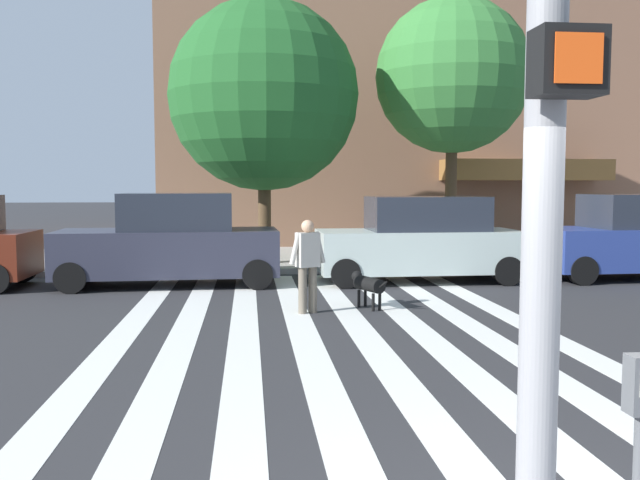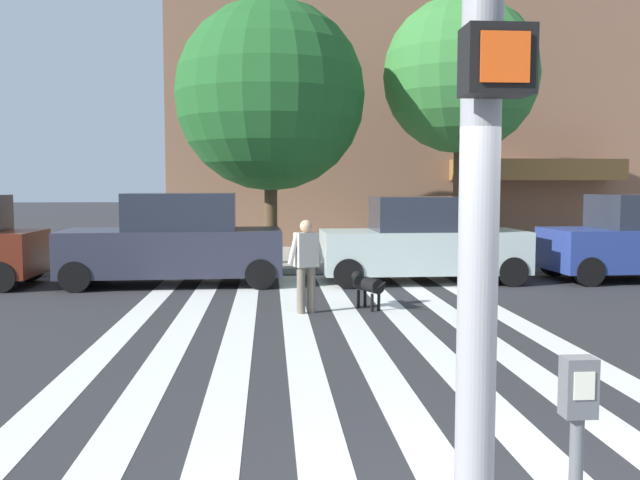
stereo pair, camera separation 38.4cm
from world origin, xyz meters
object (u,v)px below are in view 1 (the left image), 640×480
parking_meter_curbside (640,462)px  dog_on_leash (368,284)px  parked_car_behind_first (171,242)px  street_tree_middle (453,76)px  street_tree_nearest (264,96)px  parked_car_third_in_line (420,241)px  parked_car_fourth_in_line (635,238)px  pedestrian_dog_walker (308,261)px

parking_meter_curbside → dog_on_leash: bearing=87.3°
parked_car_behind_first → street_tree_middle: (7.47, 3.56, 4.32)m
street_tree_nearest → dog_on_leash: size_ratio=6.69×
parked_car_behind_first → dog_on_leash: parked_car_behind_first is taller
parked_car_behind_first → street_tree_nearest: (2.16, 2.86, 3.62)m
street_tree_middle → dog_on_leash: street_tree_middle is taller
parked_car_behind_first → parking_meter_curbside: bearing=-74.7°
street_tree_nearest → parked_car_third_in_line: bearing=-39.1°
parking_meter_curbside → street_tree_middle: street_tree_middle is taller
parked_car_behind_first → street_tree_middle: 9.33m
parked_car_third_in_line → parking_meter_curbside: bearing=-100.1°
parked_car_fourth_in_line → dog_on_leash: (-7.07, -3.25, -0.52)m
dog_on_leash → parking_meter_curbside: bearing=-92.7°
parked_car_third_in_line → pedestrian_dog_walker: (-2.94, -3.61, -0.03)m
parked_car_fourth_in_line → street_tree_nearest: street_tree_nearest is taller
parked_car_fourth_in_line → street_tree_middle: size_ratio=0.62×
parking_meter_curbside → parked_car_fourth_in_line: size_ratio=0.30×
parking_meter_curbside → parked_car_behind_first: 13.07m
parked_car_fourth_in_line → dog_on_leash: size_ratio=4.37×
parked_car_fourth_in_line → pedestrian_dog_walker: bearing=-156.2°
parking_meter_curbside → pedestrian_dog_walker: bearing=94.4°
pedestrian_dog_walker → dog_on_leash: 1.28m
parked_car_behind_first → street_tree_nearest: bearing=53.0°
parked_car_fourth_in_line → street_tree_nearest: 9.93m
parked_car_fourth_in_line → street_tree_middle: bearing=134.3°
street_tree_middle → parked_car_behind_first: bearing=-154.5°
parked_car_fourth_in_line → street_tree_middle: (-3.48, 3.56, 4.32)m
parked_car_third_in_line → street_tree_middle: street_tree_middle is taller
parked_car_fourth_in_line → parking_meter_curbside: bearing=-120.8°
street_tree_nearest → dog_on_leash: bearing=-74.3°
street_tree_middle → pedestrian_dog_walker: bearing=-123.4°
parked_car_third_in_line → parked_car_fourth_in_line: parked_car_fourth_in_line is taller
street_tree_middle → parking_meter_curbside: bearing=-104.0°
street_tree_nearest → pedestrian_dog_walker: 7.46m
pedestrian_dog_walker → dog_on_leash: pedestrian_dog_walker is taller
parked_car_behind_first → parked_car_fourth_in_line: (10.95, 0.00, -0.00)m
parked_car_fourth_in_line → parked_car_behind_first: bearing=-180.0°
pedestrian_dog_walker → dog_on_leash: size_ratio=1.58×
parking_meter_curbside → street_tree_nearest: (-1.28, 15.48, 3.56)m
street_tree_nearest → street_tree_middle: (5.31, 0.69, 0.70)m
parked_car_behind_first → parked_car_fourth_in_line: bearing=0.0°
parked_car_third_in_line → street_tree_nearest: size_ratio=0.67×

